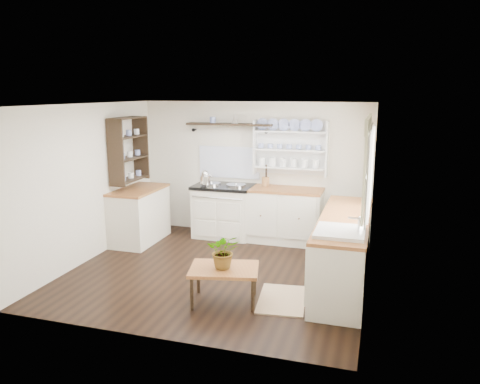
# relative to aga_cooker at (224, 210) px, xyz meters

# --- Properties ---
(floor) EXTENTS (4.00, 3.80, 0.01)m
(floor) POSITION_rel_aga_cooker_xyz_m (0.45, -1.57, -0.46)
(floor) COLOR black
(floor) RESTS_ON ground
(wall_back) EXTENTS (4.00, 0.02, 2.30)m
(wall_back) POSITION_rel_aga_cooker_xyz_m (0.45, 0.33, 0.69)
(wall_back) COLOR #EDE5CC
(wall_back) RESTS_ON ground
(wall_right) EXTENTS (0.02, 3.80, 2.30)m
(wall_right) POSITION_rel_aga_cooker_xyz_m (2.45, -1.57, 0.69)
(wall_right) COLOR #EDE5CC
(wall_right) RESTS_ON ground
(wall_left) EXTENTS (0.02, 3.80, 2.30)m
(wall_left) POSITION_rel_aga_cooker_xyz_m (-1.55, -1.57, 0.69)
(wall_left) COLOR #EDE5CC
(wall_left) RESTS_ON ground
(ceiling) EXTENTS (4.00, 3.80, 0.01)m
(ceiling) POSITION_rel_aga_cooker_xyz_m (0.45, -1.57, 1.84)
(ceiling) COLOR white
(ceiling) RESTS_ON wall_back
(window) EXTENTS (0.08, 1.55, 1.22)m
(window) POSITION_rel_aga_cooker_xyz_m (2.39, -1.42, 1.10)
(window) COLOR white
(window) RESTS_ON wall_right
(aga_cooker) EXTENTS (1.01, 0.70, 0.93)m
(aga_cooker) POSITION_rel_aga_cooker_xyz_m (0.00, 0.00, 0.00)
(aga_cooker) COLOR white
(aga_cooker) RESTS_ON floor
(back_cabinets) EXTENTS (1.27, 0.63, 0.90)m
(back_cabinets) POSITION_rel_aga_cooker_xyz_m (1.05, 0.03, 0.00)
(back_cabinets) COLOR #ECE5CC
(back_cabinets) RESTS_ON floor
(right_cabinets) EXTENTS (0.62, 2.43, 0.90)m
(right_cabinets) POSITION_rel_aga_cooker_xyz_m (2.15, -1.47, 0.00)
(right_cabinets) COLOR #ECE5CC
(right_cabinets) RESTS_ON floor
(belfast_sink) EXTENTS (0.55, 0.60, 0.45)m
(belfast_sink) POSITION_rel_aga_cooker_xyz_m (2.15, -2.22, 0.34)
(belfast_sink) COLOR white
(belfast_sink) RESTS_ON right_cabinets
(left_cabinets) EXTENTS (0.62, 1.13, 0.90)m
(left_cabinets) POSITION_rel_aga_cooker_xyz_m (-1.25, -0.67, 0.00)
(left_cabinets) COLOR #ECE5CC
(left_cabinets) RESTS_ON floor
(plate_rack) EXTENTS (1.20, 0.22, 0.90)m
(plate_rack) POSITION_rel_aga_cooker_xyz_m (1.10, 0.29, 1.10)
(plate_rack) COLOR white
(plate_rack) RESTS_ON wall_back
(high_shelf) EXTENTS (1.50, 0.29, 0.16)m
(high_shelf) POSITION_rel_aga_cooker_xyz_m (0.05, 0.21, 1.45)
(high_shelf) COLOR black
(high_shelf) RESTS_ON wall_back
(left_shelving) EXTENTS (0.28, 0.80, 1.05)m
(left_shelving) POSITION_rel_aga_cooker_xyz_m (-1.39, -0.67, 1.09)
(left_shelving) COLOR black
(left_shelving) RESTS_ON wall_left
(kettle) EXTENTS (0.18, 0.18, 0.23)m
(kettle) POSITION_rel_aga_cooker_xyz_m (-0.28, -0.12, 0.58)
(kettle) COLOR silver
(kettle) RESTS_ON aga_cooker
(utensil_crock) EXTENTS (0.13, 0.13, 0.15)m
(utensil_crock) POSITION_rel_aga_cooker_xyz_m (0.71, 0.11, 0.52)
(utensil_crock) COLOR #9A6738
(utensil_crock) RESTS_ON back_cabinets
(center_table) EXTENTS (0.90, 0.73, 0.43)m
(center_table) POSITION_rel_aga_cooker_xyz_m (0.84, -2.47, -0.07)
(center_table) COLOR brown
(center_table) RESTS_ON floor
(potted_plant) EXTENTS (0.46, 0.42, 0.42)m
(potted_plant) POSITION_rel_aga_cooker_xyz_m (0.84, -2.47, 0.18)
(potted_plant) COLOR #3F7233
(potted_plant) RESTS_ON center_table
(floor_rug) EXTENTS (0.64, 0.90, 0.02)m
(floor_rug) POSITION_rel_aga_cooker_xyz_m (1.50, -2.22, -0.45)
(floor_rug) COLOR #928054
(floor_rug) RESTS_ON floor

